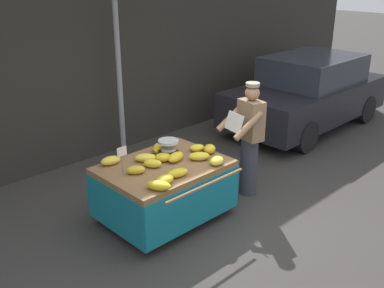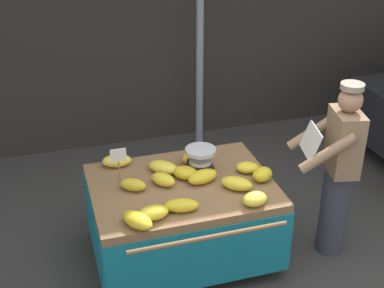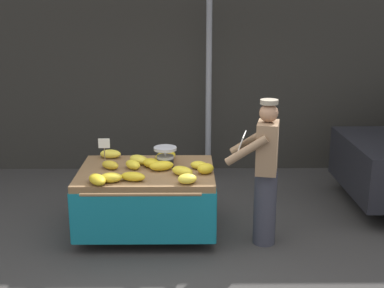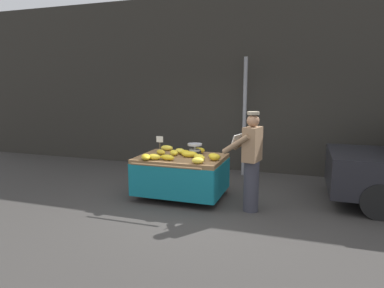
{
  "view_description": "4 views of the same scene",
  "coord_description": "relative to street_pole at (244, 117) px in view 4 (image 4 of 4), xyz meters",
  "views": [
    {
      "loc": [
        -3.97,
        -3.51,
        3.21
      ],
      "look_at": [
        -0.11,
        0.51,
        0.98
      ],
      "focal_mm": 41.6,
      "sensor_mm": 36.0,
      "label": 1
    },
    {
      "loc": [
        -1.64,
        -3.29,
        3.31
      ],
      "look_at": [
        -0.44,
        0.66,
        1.14
      ],
      "focal_mm": 49.69,
      "sensor_mm": 36.0,
      "label": 2
    },
    {
      "loc": [
        -0.07,
        -5.27,
        2.75
      ],
      "look_at": [
        -0.02,
        0.51,
        1.14
      ],
      "focal_mm": 47.98,
      "sensor_mm": 36.0,
      "label": 3
    },
    {
      "loc": [
        1.68,
        -5.44,
        2.13
      ],
      "look_at": [
        -0.37,
        0.64,
        1.05
      ],
      "focal_mm": 32.11,
      "sensor_mm": 36.0,
      "label": 4
    }
  ],
  "objects": [
    {
      "name": "street_pole",
      "position": [
        0.0,
        0.0,
        0.0
      ],
      "size": [
        0.09,
        0.09,
        2.8
      ],
      "primitive_type": "cylinder",
      "color": "gray",
      "rests_on": "ground"
    },
    {
      "name": "ground_plane",
      "position": [
        -0.26,
        -2.66,
        -1.4
      ],
      "size": [
        60.0,
        60.0,
        0.0
      ],
      "primitive_type": "plane",
      "color": "#383533"
    },
    {
      "name": "weighing_scale",
      "position": [
        -0.6,
        -1.93,
        -0.47
      ],
      "size": [
        0.28,
        0.28,
        0.24
      ],
      "color": "black",
      "rests_on": "banana_cart"
    },
    {
      "name": "banana_bunch_2",
      "position": [
        -0.99,
        -2.06,
        -0.54
      ],
      "size": [
        0.26,
        0.27,
        0.11
      ],
      "primitive_type": "ellipsoid",
      "rotation": [
        0.0,
        0.0,
        0.67
      ],
      "color": "yellow",
      "rests_on": "banana_cart"
    },
    {
      "name": "banana_bunch_3",
      "position": [
        -0.61,
        -1.73,
        -0.53
      ],
      "size": [
        0.33,
        0.31,
        0.12
      ],
      "primitive_type": "ellipsoid",
      "rotation": [
        0.0,
        0.0,
        2.26
      ],
      "color": "gold",
      "rests_on": "banana_cart"
    },
    {
      "name": "vendor_person",
      "position": [
        0.55,
        -2.4,
        -0.53
      ],
      "size": [
        0.65,
        0.6,
        1.71
      ],
      "color": "#383842",
      "rests_on": "ground"
    },
    {
      "name": "banana_bunch_12",
      "position": [
        -0.94,
        -2.49,
        -0.54
      ],
      "size": [
        0.31,
        0.2,
        0.1
      ],
      "primitive_type": "ellipsoid",
      "rotation": [
        0.0,
        0.0,
        1.35
      ],
      "color": "gold",
      "rests_on": "banana_cart"
    },
    {
      "name": "banana_bunch_4",
      "position": [
        -0.19,
        -2.07,
        -0.54
      ],
      "size": [
        0.25,
        0.22,
        0.1
      ],
      "primitive_type": "ellipsoid",
      "rotation": [
        0.0,
        0.0,
        1.19
      ],
      "color": "yellow",
      "rests_on": "banana_cart"
    },
    {
      "name": "banana_bunch_9",
      "position": [
        -0.64,
        -2.12,
        -0.53
      ],
      "size": [
        0.32,
        0.23,
        0.12
      ],
      "primitive_type": "ellipsoid",
      "rotation": [
        0.0,
        0.0,
        1.84
      ],
      "color": "gold",
      "rests_on": "banana_cart"
    },
    {
      "name": "banana_bunch_1",
      "position": [
        -1.33,
        -2.59,
        -0.54
      ],
      "size": [
        0.29,
        0.34,
        0.11
      ],
      "primitive_type": "ellipsoid",
      "rotation": [
        0.0,
        0.0,
        0.53
      ],
      "color": "gold",
      "rests_on": "banana_cart"
    },
    {
      "name": "banana_bunch_11",
      "position": [
        -0.77,
        -2.01,
        -0.54
      ],
      "size": [
        0.28,
        0.26,
        0.11
      ],
      "primitive_type": "ellipsoid",
      "rotation": [
        0.0,
        0.0,
        1.0
      ],
      "color": "gold",
      "rests_on": "banana_cart"
    },
    {
      "name": "banana_cart",
      "position": [
        -0.83,
        -2.09,
        -0.8
      ],
      "size": [
        1.63,
        1.4,
        0.81
      ],
      "color": "olive",
      "rests_on": "ground"
    },
    {
      "name": "banana_bunch_10",
      "position": [
        -0.12,
        -2.25,
        -0.53
      ],
      "size": [
        0.26,
        0.24,
        0.12
      ],
      "primitive_type": "ellipsoid",
      "rotation": [
        0.0,
        0.0,
        2.11
      ],
      "color": "gold",
      "rests_on": "banana_cart"
    },
    {
      "name": "banana_bunch_7",
      "position": [
        -1.32,
        -1.61,
        -0.54
      ],
      "size": [
        0.29,
        0.2,
        0.11
      ],
      "primitive_type": "ellipsoid",
      "rotation": [
        0.0,
        0.0,
        1.43
      ],
      "color": "yellow",
      "rests_on": "banana_cart"
    },
    {
      "name": "banana_bunch_0",
      "position": [
        -0.93,
        -1.86,
        -0.54
      ],
      "size": [
        0.33,
        0.32,
        0.11
      ],
      "primitive_type": "ellipsoid",
      "rotation": [
        0.0,
        0.0,
        0.83
      ],
      "color": "yellow",
      "rests_on": "banana_cart"
    },
    {
      "name": "banana_bunch_13",
      "position": [
        -1.19,
        -2.53,
        -0.54
      ],
      "size": [
        0.26,
        0.18,
        0.11
      ],
      "primitive_type": "ellipsoid",
      "rotation": [
        0.0,
        0.0,
        1.63
      ],
      "color": "yellow",
      "rests_on": "banana_cart"
    },
    {
      "name": "banana_bunch_5",
      "position": [
        -0.39,
        -2.32,
        -0.54
      ],
      "size": [
        0.31,
        0.29,
        0.11
      ],
      "primitive_type": "ellipsoid",
      "rotation": [
        0.0,
        0.0,
        0.9
      ],
      "color": "yellow",
      "rests_on": "banana_cart"
    },
    {
      "name": "banana_bunch_8",
      "position": [
        -0.33,
        -2.58,
        -0.54
      ],
      "size": [
        0.25,
        0.22,
        0.11
      ],
      "primitive_type": "ellipsoid",
      "rotation": [
        0.0,
        0.0,
        1.85
      ],
      "color": "yellow",
      "rests_on": "banana_cart"
    },
    {
      "name": "back_wall",
      "position": [
        -0.26,
        0.52,
        0.79
      ],
      "size": [
        16.0,
        0.24,
        4.37
      ],
      "primitive_type": "cube",
      "color": "#2D2B26",
      "rests_on": "ground"
    },
    {
      "name": "banana_bunch_6",
      "position": [
        -1.26,
        -2.07,
        -0.54
      ],
      "size": [
        0.27,
        0.24,
        0.1
      ],
      "primitive_type": "ellipsoid",
      "rotation": [
        0.0,
        0.0,
        0.97
      ],
      "color": "gold",
      "rests_on": "banana_cart"
    },
    {
      "name": "price_sign",
      "position": [
        -1.35,
        -1.92,
        -0.34
      ],
      "size": [
        0.14,
        0.01,
        0.34
      ],
      "color": "#997A51",
      "rests_on": "banana_cart"
    }
  ]
}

